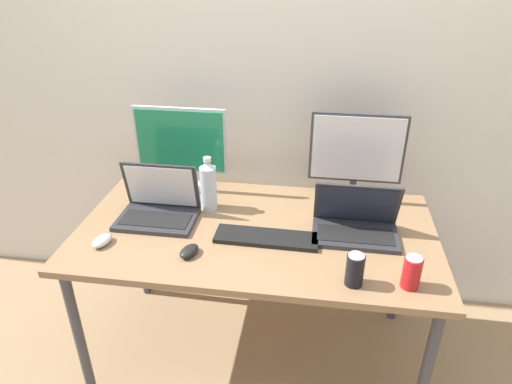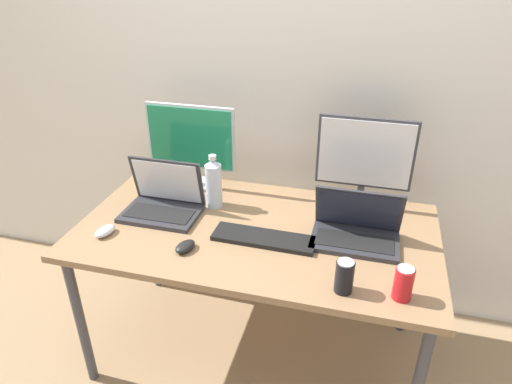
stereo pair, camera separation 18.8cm
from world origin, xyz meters
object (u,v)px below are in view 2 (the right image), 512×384
object	(u,v)px
work_desk	(256,240)
mouse_by_laptop	(185,246)
water_bottle	(214,183)
laptop_secondary	(356,229)
monitor_left	(191,143)
soda_can_near_keyboard	(344,276)
laptop_silver	(163,201)
monitor_center	(364,160)
mouse_by_keyboard	(105,231)
keyboard_main	(264,238)
soda_can_by_laptop	(403,283)

from	to	relation	value
work_desk	mouse_by_laptop	xyz separation A→B (m)	(-0.23, -0.23, 0.08)
work_desk	water_bottle	world-z (taller)	water_bottle
laptop_secondary	mouse_by_laptop	xyz separation A→B (m)	(-0.65, -0.25, -0.04)
monitor_left	mouse_by_laptop	world-z (taller)	monitor_left
laptop_secondary	soda_can_near_keyboard	xyz separation A→B (m)	(-0.02, -0.33, 0.01)
monitor_left	work_desk	bearing A→B (deg)	-37.04
laptop_silver	mouse_by_laptop	bearing A→B (deg)	-50.54
monitor_center	laptop_secondary	xyz separation A→B (m)	(0.00, -0.30, -0.18)
work_desk	monitor_center	xyz separation A→B (m)	(0.42, 0.32, 0.30)
mouse_by_keyboard	water_bottle	bearing A→B (deg)	58.47
laptop_secondary	mouse_by_laptop	bearing A→B (deg)	-159.03
work_desk	laptop_secondary	size ratio (longest dim) A/B	4.34
monitor_left	keyboard_main	size ratio (longest dim) A/B	1.04
work_desk	monitor_left	distance (m)	0.59
water_bottle	soda_can_near_keyboard	size ratio (longest dim) A/B	2.04
monitor_left	mouse_by_laptop	xyz separation A→B (m)	(0.18, -0.54, -0.22)
mouse_by_laptop	water_bottle	size ratio (longest dim) A/B	0.38
work_desk	water_bottle	xyz separation A→B (m)	(-0.24, 0.15, 0.18)
laptop_secondary	mouse_by_keyboard	world-z (taller)	laptop_secondary
monitor_left	laptop_secondary	world-z (taller)	monitor_left
laptop_silver	keyboard_main	xyz separation A→B (m)	(0.50, -0.11, -0.05)
work_desk	mouse_by_keyboard	world-z (taller)	mouse_by_keyboard
monitor_left	soda_can_near_keyboard	xyz separation A→B (m)	(0.81, -0.62, -0.17)
keyboard_main	monitor_left	bearing A→B (deg)	141.08
mouse_by_keyboard	work_desk	bearing A→B (deg)	33.32
mouse_by_laptop	water_bottle	xyz separation A→B (m)	(-0.01, 0.37, 0.10)
laptop_secondary	monitor_center	bearing A→B (deg)	90.47
laptop_secondary	mouse_by_laptop	world-z (taller)	laptop_secondary
keyboard_main	water_bottle	distance (m)	0.39
work_desk	mouse_by_keyboard	distance (m)	0.64
monitor_left	soda_can_near_keyboard	world-z (taller)	monitor_left
keyboard_main	soda_can_by_laptop	bearing A→B (deg)	-20.78
soda_can_near_keyboard	soda_can_by_laptop	size ratio (longest dim) A/B	1.00
soda_can_by_laptop	laptop_silver	bearing A→B (deg)	162.75
soda_can_near_keyboard	soda_can_by_laptop	world-z (taller)	same
laptop_silver	mouse_by_laptop	world-z (taller)	laptop_silver
work_desk	laptop_silver	distance (m)	0.46
mouse_by_laptop	soda_can_near_keyboard	xyz separation A→B (m)	(0.63, -0.08, 0.05)
water_bottle	mouse_by_keyboard	bearing A→B (deg)	-135.73
laptop_secondary	soda_can_by_laptop	xyz separation A→B (m)	(0.18, -0.32, 0.01)
laptop_secondary	keyboard_main	xyz separation A→B (m)	(-0.36, -0.10, -0.04)
water_bottle	soda_can_near_keyboard	world-z (taller)	water_bottle
monitor_left	soda_can_by_laptop	distance (m)	1.19
mouse_by_keyboard	soda_can_near_keyboard	size ratio (longest dim) A/B	0.80
laptop_silver	laptop_secondary	world-z (taller)	laptop_silver
monitor_left	laptop_silver	world-z (taller)	monitor_left
keyboard_main	soda_can_by_laptop	distance (m)	0.59
monitor_center	laptop_silver	size ratio (longest dim) A/B	1.26
work_desk	soda_can_near_keyboard	size ratio (longest dim) A/B	12.22
mouse_by_keyboard	soda_can_by_laptop	bearing A→B (deg)	10.13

